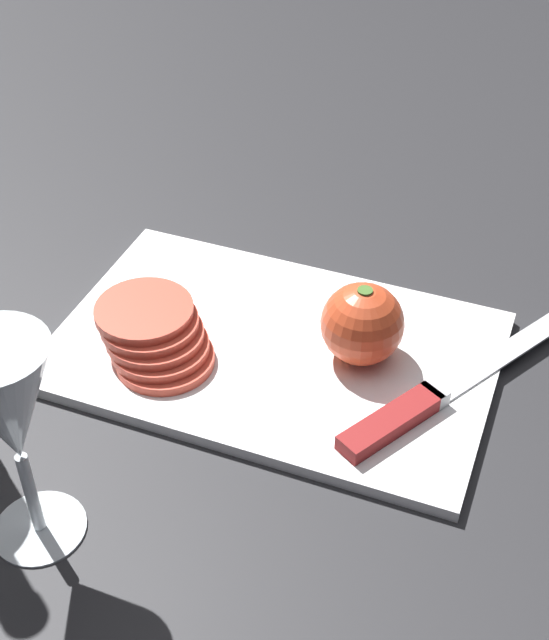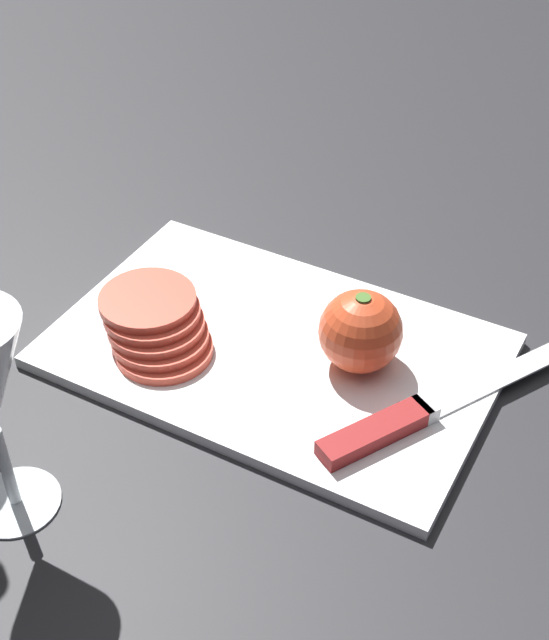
{
  "view_description": "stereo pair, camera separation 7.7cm",
  "coord_description": "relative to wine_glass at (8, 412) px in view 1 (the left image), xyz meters",
  "views": [
    {
      "loc": [
        -0.19,
        0.53,
        0.54
      ],
      "look_at": [
        0.02,
        -0.02,
        0.04
      ],
      "focal_mm": 50.0,
      "sensor_mm": 36.0,
      "label": 1
    },
    {
      "loc": [
        -0.26,
        0.5,
        0.54
      ],
      "look_at": [
        0.02,
        -0.02,
        0.04
      ],
      "focal_mm": 50.0,
      "sensor_mm": 36.0,
      "label": 2
    }
  ],
  "objects": [
    {
      "name": "knife",
      "position": [
        -0.23,
        -0.2,
        -0.11
      ],
      "size": [
        0.16,
        0.25,
        0.01
      ],
      "rotation": [
        0.0,
        0.0,
        4.19
      ],
      "color": "silver",
      "rests_on": "cutting_board"
    },
    {
      "name": "whole_tomato",
      "position": [
        -0.17,
        -0.25,
        -0.08
      ],
      "size": [
        0.07,
        0.07,
        0.07
      ],
      "color": "#DB4C28",
      "rests_on": "cutting_board"
    },
    {
      "name": "tomato_slice_stack_near",
      "position": [
        0.0,
        -0.19,
        -0.09
      ],
      "size": [
        0.11,
        0.1,
        0.04
      ],
      "color": "#DB4C38",
      "rests_on": "cutting_board"
    },
    {
      "name": "cutting_board",
      "position": [
        -0.09,
        -0.24,
        -0.12
      ],
      "size": [
        0.39,
        0.25,
        0.01
      ],
      "color": "white",
      "rests_on": "ground_plane"
    },
    {
      "name": "ground_plane",
      "position": [
        -0.12,
        -0.22,
        -0.12
      ],
      "size": [
        3.0,
        3.0,
        0.0
      ],
      "primitive_type": "plane",
      "color": "#28282B"
    },
    {
      "name": "wine_glass",
      "position": [
        0.0,
        0.0,
        0.0
      ],
      "size": [
        0.07,
        0.07,
        0.18
      ],
      "color": "silver",
      "rests_on": "ground_plane"
    }
  ]
}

